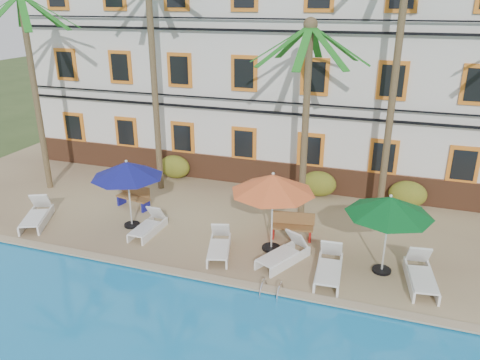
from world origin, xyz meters
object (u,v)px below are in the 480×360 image
(umbrella_blue, at_px, (127,170))
(lounger_e, at_px, (329,267))
(lounger_a, at_px, (37,215))
(bench_right, at_px, (292,225))
(palm_b, at_px, (152,48))
(lounger_d, at_px, (284,254))
(lounger_b, at_px, (148,226))
(pool_ladder, at_px, (271,293))
(palm_a, at_px, (31,66))
(lounger_f, at_px, (421,275))
(umbrella_red, at_px, (273,184))
(umbrella_green, at_px, (390,206))
(bench_left, at_px, (134,196))
(palm_c, at_px, (307,93))
(lounger_c, at_px, (219,246))
(palm_d, at_px, (399,41))

(umbrella_blue, distance_m, lounger_e, 7.80)
(lounger_a, height_order, bench_right, lounger_a)
(palm_b, distance_m, lounger_d, 9.95)
(lounger_b, xyz_separation_m, lounger_e, (6.62, -0.81, 0.04))
(pool_ladder, bearing_deg, palm_a, 157.89)
(lounger_b, height_order, lounger_f, lounger_f)
(umbrella_red, distance_m, pool_ladder, 3.49)
(umbrella_red, relative_size, lounger_e, 1.33)
(umbrella_green, relative_size, lounger_a, 1.19)
(lounger_a, height_order, lounger_d, lounger_a)
(umbrella_blue, bearing_deg, lounger_d, -6.68)
(lounger_d, bearing_deg, umbrella_green, 7.95)
(palm_a, bearing_deg, lounger_d, -14.23)
(umbrella_blue, height_order, bench_right, umbrella_blue)
(palm_b, height_order, lounger_a, palm_b)
(umbrella_red, xyz_separation_m, bench_right, (0.47, 1.04, -1.91))
(umbrella_blue, bearing_deg, lounger_e, -8.33)
(palm_b, height_order, lounger_b, palm_b)
(umbrella_green, relative_size, bench_left, 1.66)
(lounger_b, bearing_deg, lounger_f, -2.11)
(umbrella_green, bearing_deg, pool_ladder, -143.30)
(palm_b, relative_size, bench_left, 6.20)
(palm_a, relative_size, palm_c, 1.14)
(umbrella_green, xyz_separation_m, bench_left, (-9.80, 1.84, -1.75))
(lounger_e, xyz_separation_m, bench_right, (-1.63, 2.11, 0.15))
(lounger_c, height_order, lounger_e, lounger_e)
(lounger_a, distance_m, bench_left, 3.70)
(umbrella_blue, xyz_separation_m, lounger_f, (10.13, -0.63, -1.91))
(lounger_f, bearing_deg, lounger_d, -178.99)
(lounger_b, relative_size, lounger_e, 0.87)
(umbrella_blue, bearing_deg, bench_right, 9.84)
(palm_c, bearing_deg, lounger_a, -156.13)
(lounger_e, bearing_deg, palm_b, 149.46)
(palm_b, distance_m, pool_ladder, 11.07)
(lounger_d, xyz_separation_m, bench_left, (-6.77, 2.26, 0.17))
(palm_c, relative_size, lounger_d, 3.54)
(lounger_f, height_order, pool_ladder, lounger_f)
(umbrella_blue, xyz_separation_m, lounger_c, (3.83, -0.86, -1.94))
(palm_d, bearing_deg, bench_left, -164.84)
(umbrella_red, xyz_separation_m, lounger_a, (-8.91, -0.90, -2.06))
(lounger_b, height_order, bench_right, bench_right)
(lounger_e, distance_m, lounger_f, 2.68)
(umbrella_red, relative_size, pool_ladder, 3.75)
(palm_a, xyz_separation_m, lounger_e, (13.02, -3.32, -5.03))
(pool_ladder, bearing_deg, palm_c, 93.05)
(umbrella_blue, relative_size, lounger_a, 1.19)
(bench_left, distance_m, pool_ladder, 7.96)
(palm_d, xyz_separation_m, pool_ladder, (-2.65, -6.62, -6.56))
(umbrella_green, xyz_separation_m, pool_ladder, (-2.96, -2.21, -2.22))
(lounger_e, bearing_deg, lounger_c, 176.34)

